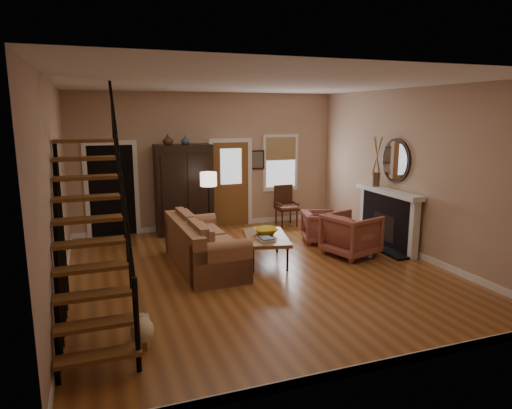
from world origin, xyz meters
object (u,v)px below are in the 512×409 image
object	(u,v)px
sofa	(205,244)
side_chair	(287,206)
armoire	(184,189)
floor_lamp	(209,208)
armchair_left	(351,235)
coffee_table	(266,249)
armchair_right	(321,227)

from	to	relation	value
sofa	side_chair	world-z (taller)	side_chair
armoire	floor_lamp	world-z (taller)	armoire
sofa	armchair_left	distance (m)	2.93
sofa	side_chair	size ratio (longest dim) A/B	2.30
floor_lamp	coffee_table	bearing A→B (deg)	-67.70
coffee_table	armchair_left	distance (m)	1.76
armchair_left	sofa	bearing A→B (deg)	67.02
sofa	armchair_right	distance (m)	2.89
armoire	armchair_right	world-z (taller)	armoire
sofa	armchair_right	xyz separation A→B (m)	(2.80, 0.74, -0.09)
armoire	armchair_left	size ratio (longest dim) A/B	2.24
sofa	armchair_left	world-z (taller)	sofa
sofa	armchair_left	size ratio (longest dim) A/B	2.50
armoire	armchair_right	xyz separation A→B (m)	(2.65, -1.83, -0.70)
coffee_table	side_chair	size ratio (longest dim) A/B	1.31
armoire	armchair_right	distance (m)	3.30
armchair_right	armchair_left	bearing A→B (deg)	-158.09
sofa	armchair_left	bearing A→B (deg)	-8.06
coffee_table	floor_lamp	distance (m)	1.88
coffee_table	side_chair	world-z (taller)	side_chair
armoire	armchair_right	bearing A→B (deg)	-34.62
armchair_left	armchair_right	distance (m)	1.07
armoire	side_chair	distance (m)	2.61
armoire	floor_lamp	xyz separation A→B (m)	(0.34, -1.01, -0.27)
coffee_table	armchair_left	size ratio (longest dim) A/B	1.42
coffee_table	armchair_right	size ratio (longest dim) A/B	1.76
coffee_table	armchair_left	xyz separation A→B (m)	(1.74, -0.21, 0.17)
coffee_table	floor_lamp	xyz separation A→B (m)	(-0.68, 1.67, 0.53)
armoire	armchair_right	size ratio (longest dim) A/B	2.76
sofa	floor_lamp	world-z (taller)	floor_lamp
armoire	side_chair	bearing A→B (deg)	-4.48
coffee_table	armoire	bearing A→B (deg)	110.98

